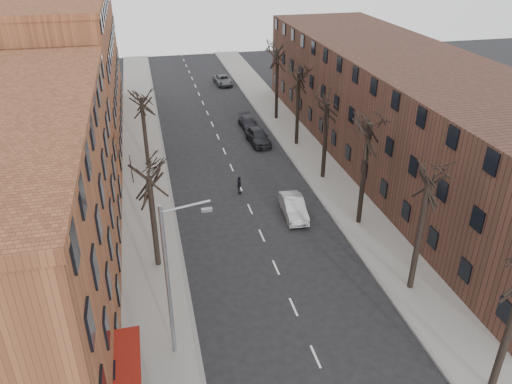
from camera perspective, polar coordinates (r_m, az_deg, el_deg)
sidewalk_left at (r=49.15m, az=-12.68°, el=3.37°), size 4.00×90.00×0.15m
sidewalk_right at (r=51.50m, az=5.38°, el=5.12°), size 4.00×90.00×0.15m
building_left_far at (r=56.12m, az=-22.10°, el=12.62°), size 12.00×28.00×14.00m
building_right at (r=48.64m, az=16.61°, el=8.87°), size 12.00×50.00×10.00m
tree_right_b at (r=33.27m, az=17.14°, el=-10.49°), size 5.20×5.20×10.80m
tree_right_c at (r=39.00m, az=11.59°, el=-3.51°), size 5.20×5.20×11.60m
tree_right_d at (r=45.43m, az=7.60°, el=1.61°), size 5.20×5.20×10.00m
tree_right_e at (r=52.29m, az=4.62°, el=5.42°), size 5.20×5.20×10.80m
tree_right_f at (r=59.43m, az=2.32°, el=8.33°), size 5.20×5.20×11.60m
tree_left_a at (r=34.36m, az=-11.07°, el=-8.25°), size 5.20×5.20×9.50m
tree_left_b at (r=48.26m, az=-12.16°, el=2.85°), size 5.20×5.20×9.50m
streetlight at (r=24.95m, az=-9.72°, el=-9.48°), size 2.45×0.22×9.03m
silver_sedan at (r=38.94m, az=4.32°, el=-1.75°), size 1.89×4.57×1.47m
parked_car_near at (r=52.15m, az=0.23°, el=6.41°), size 2.14×4.81×1.61m
parked_car_mid at (r=56.42m, az=-0.86°, el=7.91°), size 1.89×4.30×1.23m
parked_car_far at (r=73.28m, az=-3.80°, el=12.65°), size 2.44×4.75×1.28m
pedestrian_crossing at (r=42.00m, az=-1.93°, el=0.79°), size 0.69×1.03×1.62m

